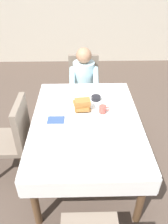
{
  "coord_description": "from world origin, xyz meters",
  "views": [
    {
      "loc": [
        -0.06,
        -1.82,
        2.1
      ],
      "look_at": [
        -0.02,
        0.04,
        0.79
      ],
      "focal_mm": 35.53,
      "sensor_mm": 36.0,
      "label": 1
    }
  ],
  "objects_px": {
    "bowl_butter": "(96,98)",
    "knife_right_of_plate": "(100,112)",
    "dining_table_main": "(86,125)",
    "chair_left_side": "(14,135)",
    "syrup_pitcher": "(63,101)",
    "cup_coffee": "(103,109)",
    "chair_diner": "(84,83)",
    "fork_left_of_plate": "(64,112)",
    "plate_breakfast": "(82,110)",
    "breakfast_stack": "(82,105)",
    "spoon_near_edge": "(83,130)",
    "diner_person": "(84,79)"
  },
  "relations": [
    {
      "from": "plate_breakfast",
      "to": "knife_right_of_plate",
      "type": "height_order",
      "value": "plate_breakfast"
    },
    {
      "from": "dining_table_main",
      "to": "plate_breakfast",
      "type": "height_order",
      "value": "plate_breakfast"
    },
    {
      "from": "dining_table_main",
      "to": "fork_left_of_plate",
      "type": "relative_size",
      "value": 8.47
    },
    {
      "from": "chair_diner",
      "to": "plate_breakfast",
      "type": "height_order",
      "value": "chair_diner"
    },
    {
      "from": "chair_diner",
      "to": "breakfast_stack",
      "type": "xyz_separation_m",
      "value": [
        -0.04,
        -1.04,
        0.29
      ]
    },
    {
      "from": "chair_left_side",
      "to": "cup_coffee",
      "type": "relative_size",
      "value": 8.23
    },
    {
      "from": "syrup_pitcher",
      "to": "knife_right_of_plate",
      "type": "distance_m",
      "value": 0.43
    },
    {
      "from": "plate_breakfast",
      "to": "syrup_pitcher",
      "type": "bearing_deg",
      "value": 145.71
    },
    {
      "from": "plate_breakfast",
      "to": "cup_coffee",
      "type": "bearing_deg",
      "value": -8.73
    },
    {
      "from": "dining_table_main",
      "to": "breakfast_stack",
      "type": "distance_m",
      "value": 0.21
    },
    {
      "from": "cup_coffee",
      "to": "bowl_butter",
      "type": "bearing_deg",
      "value": 101.75
    },
    {
      "from": "dining_table_main",
      "to": "spoon_near_edge",
      "type": "xyz_separation_m",
      "value": [
        -0.03,
        -0.2,
        0.09
      ]
    },
    {
      "from": "plate_breakfast",
      "to": "chair_left_side",
      "type": "bearing_deg",
      "value": -170.16
    },
    {
      "from": "chair_diner",
      "to": "knife_right_of_plate",
      "type": "distance_m",
      "value": 1.09
    },
    {
      "from": "chair_left_side",
      "to": "knife_right_of_plate",
      "type": "height_order",
      "value": "chair_left_side"
    },
    {
      "from": "chair_left_side",
      "to": "breakfast_stack",
      "type": "xyz_separation_m",
      "value": [
        0.73,
        0.13,
        0.29
      ]
    },
    {
      "from": "dining_table_main",
      "to": "cup_coffee",
      "type": "xyz_separation_m",
      "value": [
        0.18,
        0.09,
        0.13
      ]
    },
    {
      "from": "plate_breakfast",
      "to": "dining_table_main",
      "type": "bearing_deg",
      "value": -72.35
    },
    {
      "from": "cup_coffee",
      "to": "bowl_butter",
      "type": "relative_size",
      "value": 1.03
    },
    {
      "from": "breakfast_stack",
      "to": "bowl_butter",
      "type": "height_order",
      "value": "breakfast_stack"
    },
    {
      "from": "breakfast_stack",
      "to": "bowl_butter",
      "type": "distance_m",
      "value": 0.28
    },
    {
      "from": "dining_table_main",
      "to": "chair_left_side",
      "type": "relative_size",
      "value": 1.64
    },
    {
      "from": "plate_breakfast",
      "to": "fork_left_of_plate",
      "type": "bearing_deg",
      "value": -173.99
    },
    {
      "from": "bowl_butter",
      "to": "knife_right_of_plate",
      "type": "xyz_separation_m",
      "value": [
        0.03,
        -0.25,
        -0.02
      ]
    },
    {
      "from": "plate_breakfast",
      "to": "diner_person",
      "type": "bearing_deg",
      "value": 87.39
    },
    {
      "from": "bowl_butter",
      "to": "syrup_pitcher",
      "type": "distance_m",
      "value": 0.38
    },
    {
      "from": "breakfast_stack",
      "to": "knife_right_of_plate",
      "type": "bearing_deg",
      "value": -7.22
    },
    {
      "from": "bowl_butter",
      "to": "knife_right_of_plate",
      "type": "distance_m",
      "value": 0.25
    },
    {
      "from": "spoon_near_edge",
      "to": "plate_breakfast",
      "type": "bearing_deg",
      "value": 74.64
    },
    {
      "from": "plate_breakfast",
      "to": "syrup_pitcher",
      "type": "relative_size",
      "value": 3.5
    },
    {
      "from": "bowl_butter",
      "to": "syrup_pitcher",
      "type": "bearing_deg",
      "value": -167.06
    },
    {
      "from": "syrup_pitcher",
      "to": "knife_right_of_plate",
      "type": "xyz_separation_m",
      "value": [
        0.4,
        -0.16,
        -0.04
      ]
    },
    {
      "from": "chair_left_side",
      "to": "spoon_near_edge",
      "type": "height_order",
      "value": "chair_left_side"
    },
    {
      "from": "dining_table_main",
      "to": "chair_left_side",
      "type": "distance_m",
      "value": 0.78
    },
    {
      "from": "diner_person",
      "to": "fork_left_of_plate",
      "type": "bearing_deg",
      "value": 75.74
    },
    {
      "from": "breakfast_stack",
      "to": "chair_diner",
      "type": "bearing_deg",
      "value": 87.91
    },
    {
      "from": "diner_person",
      "to": "spoon_near_edge",
      "type": "height_order",
      "value": "diner_person"
    },
    {
      "from": "diner_person",
      "to": "chair_left_side",
      "type": "xyz_separation_m",
      "value": [
        -0.77,
        -1.01,
        -0.14
      ]
    },
    {
      "from": "chair_diner",
      "to": "fork_left_of_plate",
      "type": "height_order",
      "value": "chair_diner"
    },
    {
      "from": "fork_left_of_plate",
      "to": "diner_person",
      "type": "bearing_deg",
      "value": -10.15
    },
    {
      "from": "chair_diner",
      "to": "fork_left_of_plate",
      "type": "distance_m",
      "value": 1.11
    },
    {
      "from": "chair_left_side",
      "to": "breakfast_stack",
      "type": "height_order",
      "value": "chair_left_side"
    },
    {
      "from": "chair_left_side",
      "to": "syrup_pitcher",
      "type": "xyz_separation_m",
      "value": [
        0.52,
        0.27,
        0.25
      ]
    },
    {
      "from": "dining_table_main",
      "to": "breakfast_stack",
      "type": "bearing_deg",
      "value": 106.16
    },
    {
      "from": "syrup_pitcher",
      "to": "knife_right_of_plate",
      "type": "height_order",
      "value": "syrup_pitcher"
    },
    {
      "from": "plate_breakfast",
      "to": "syrup_pitcher",
      "type": "distance_m",
      "value": 0.25
    },
    {
      "from": "diner_person",
      "to": "plate_breakfast",
      "type": "height_order",
      "value": "diner_person"
    },
    {
      "from": "spoon_near_edge",
      "to": "syrup_pitcher",
      "type": "bearing_deg",
      "value": 98.26
    },
    {
      "from": "knife_right_of_plate",
      "to": "syrup_pitcher",
      "type": "bearing_deg",
      "value": 69.61
    },
    {
      "from": "chair_left_side",
      "to": "knife_right_of_plate",
      "type": "bearing_deg",
      "value": -83.39
    }
  ]
}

